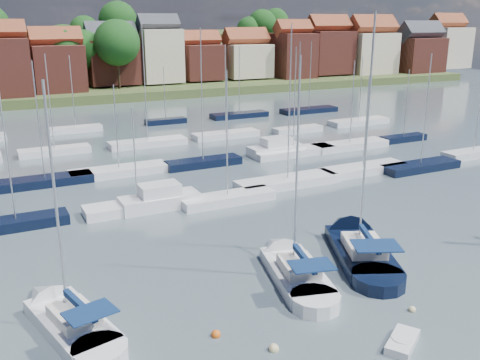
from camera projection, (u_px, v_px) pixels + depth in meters
ground at (151, 153)px, 66.73m from camera, size 260.00×260.00×0.00m
sailboat_left at (63, 316)px, 29.45m from camera, size 5.23×11.00×14.50m
sailboat_centre at (290, 266)px, 35.46m from camera, size 5.61×11.66×15.33m
sailboat_navy at (354, 243)px, 39.09m from camera, size 8.40×13.38×18.05m
tender at (402, 342)px, 27.38m from camera, size 2.82×2.41×0.56m
buoy_b at (274, 350)px, 27.03m from camera, size 0.54×0.54×0.54m
buoy_c at (216, 336)px, 28.24m from camera, size 0.51×0.51×0.51m
buoy_d at (412, 311)px, 30.65m from camera, size 0.42×0.42×0.42m
buoy_e at (299, 253)px, 38.23m from camera, size 0.42×0.42×0.42m
marina_field at (178, 156)px, 63.25m from camera, size 79.62×41.41×15.93m
far_shore_town at (56, 62)px, 145.85m from camera, size 212.46×90.00×22.27m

